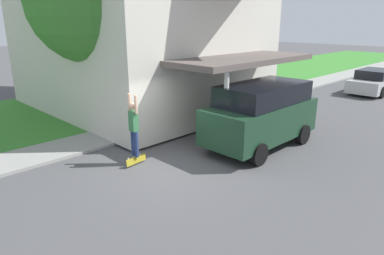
% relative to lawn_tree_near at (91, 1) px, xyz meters
% --- Properties ---
extents(ground_plane, '(120.00, 120.00, 0.00)m').
position_rel_lawn_tree_near_xyz_m(ground_plane, '(5.07, -0.73, -5.00)').
color(ground_plane, '#49494C').
extents(lawn, '(10.00, 80.00, 0.08)m').
position_rel_lawn_tree_near_xyz_m(lawn, '(-2.93, 5.27, -4.96)').
color(lawn, '#387F2D').
rests_on(lawn, ground_plane).
extents(sidewalk, '(1.80, 80.00, 0.10)m').
position_rel_lawn_tree_near_xyz_m(sidewalk, '(1.47, 5.27, -4.95)').
color(sidewalk, gray).
rests_on(sidewalk, ground_plane).
extents(house, '(13.80, 9.47, 8.20)m').
position_rel_lawn_tree_near_xyz_m(house, '(-2.01, 3.48, -0.69)').
color(house, beige).
rests_on(house, lawn).
extents(lawn_tree_near, '(4.82, 4.82, 7.34)m').
position_rel_lawn_tree_near_xyz_m(lawn_tree_near, '(0.00, 0.00, 0.00)').
color(lawn_tree_near, brown).
rests_on(lawn_tree_near, lawn).
extents(lawn_tree_far, '(3.61, 3.61, 6.70)m').
position_rel_lawn_tree_near_xyz_m(lawn_tree_far, '(0.25, 8.53, -0.05)').
color(lawn_tree_far, brown).
rests_on(lawn_tree_far, lawn).
extents(suv_parked, '(2.09, 4.42, 2.24)m').
position_rel_lawn_tree_near_xyz_m(suv_parked, '(6.07, 2.75, -3.79)').
color(suv_parked, '#193823').
rests_on(suv_parked, ground_plane).
extents(car_down_street, '(1.98, 4.44, 1.45)m').
position_rel_lawn_tree_near_xyz_m(car_down_street, '(5.55, 15.70, -4.30)').
color(car_down_street, '#B7B7BC').
rests_on(car_down_street, ground_plane).
extents(skateboarder, '(0.41, 0.22, 1.93)m').
position_rel_lawn_tree_near_xyz_m(skateboarder, '(4.28, -1.31, -3.72)').
color(skateboarder, navy).
rests_on(skateboarder, ground_plane).
extents(skateboard, '(0.20, 0.79, 0.26)m').
position_rel_lawn_tree_near_xyz_m(skateboard, '(4.32, -1.32, -4.83)').
color(skateboard, '#A89323').
rests_on(skateboard, ground_plane).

